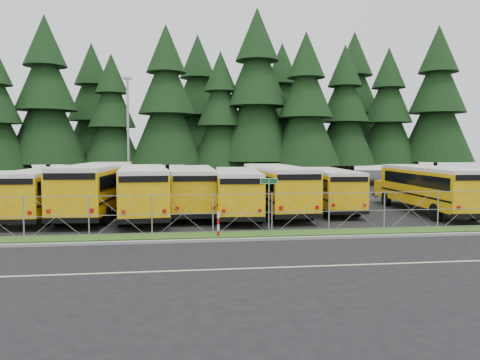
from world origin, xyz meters
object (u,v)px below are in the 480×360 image
at_px(bus_2, 143,192).
at_px(bus_1, 97,190).
at_px(bus_3, 192,191).
at_px(light_standard, 128,133).
at_px(bus_0, 43,194).
at_px(bus_6, 327,190).
at_px(striped_bollard, 218,224).
at_px(bus_4, 237,193).
at_px(bus_east, 428,190).
at_px(bus_5, 276,190).
at_px(street_sign, 269,194).

bearing_deg(bus_2, bus_1, 161.30).
distance_m(bus_3, light_standard, 11.84).
distance_m(bus_0, light_standard, 12.02).
xyz_separation_m(bus_6, striped_bollard, (-8.19, -8.60, -0.80)).
xyz_separation_m(bus_1, bus_3, (5.93, 0.45, -0.13)).
xyz_separation_m(bus_4, bus_east, (12.56, -0.38, 0.07)).
bearing_deg(bus_6, bus_0, -173.27).
distance_m(bus_0, bus_5, 14.45).
bearing_deg(bus_5, street_sign, -105.89).
bearing_deg(bus_6, bus_2, -169.34).
xyz_separation_m(bus_2, bus_6, (12.22, 1.54, -0.14)).
height_order(bus_4, street_sign, bus_4).
bearing_deg(bus_2, street_sign, -52.51).
xyz_separation_m(bus_3, light_standard, (-5.08, 9.92, 4.01)).
xyz_separation_m(bus_1, bus_6, (15.11, 0.82, -0.22)).
distance_m(bus_6, striped_bollard, 11.90).
distance_m(bus_2, street_sign, 9.69).
relative_size(bus_2, bus_3, 1.03).
height_order(bus_3, bus_east, bus_east).
distance_m(bus_0, street_sign, 14.70).
xyz_separation_m(bus_0, bus_2, (6.04, -0.50, 0.07)).
bearing_deg(bus_1, street_sign, -36.47).
bearing_deg(bus_4, bus_0, -179.53).
height_order(bus_3, street_sign, bus_3).
xyz_separation_m(bus_2, bus_3, (3.04, 1.18, -0.05)).
relative_size(bus_0, light_standard, 1.11).
bearing_deg(street_sign, bus_0, 148.45).
xyz_separation_m(bus_3, street_sign, (3.44, -8.36, 0.54)).
bearing_deg(bus_5, bus_east, -8.25).
relative_size(bus_2, striped_bollard, 9.81).
bearing_deg(bus_east, bus_6, 162.80).
bearing_deg(bus_east, bus_3, 175.38).
bearing_deg(bus_5, bus_6, 12.83).
height_order(bus_2, bus_3, bus_2).
relative_size(bus_1, striped_bollard, 10.30).
xyz_separation_m(bus_4, bus_5, (2.65, 0.74, 0.10)).
height_order(bus_5, bus_6, bus_5).
bearing_deg(bus_5, bus_1, 177.24).
distance_m(bus_4, street_sign, 7.05).
bearing_deg(bus_4, light_standard, 128.45).
distance_m(bus_1, bus_east, 21.25).
xyz_separation_m(striped_bollard, light_standard, (-6.07, 18.15, 4.90)).
xyz_separation_m(bus_east, striped_bollard, (-14.28, -6.48, -0.92)).
xyz_separation_m(bus_2, bus_4, (5.76, -0.19, -0.10)).
height_order(bus_5, striped_bollard, bus_5).
bearing_deg(bus_5, light_standard, 132.87).
bearing_deg(bus_0, bus_3, 6.55).
bearing_deg(bus_2, bus_4, -6.46).
bearing_deg(bus_6, striped_bollard, -130.14).
bearing_deg(striped_bollard, bus_2, 119.80).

